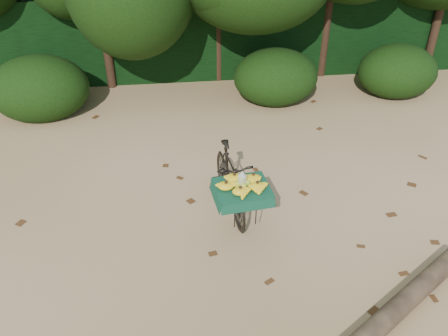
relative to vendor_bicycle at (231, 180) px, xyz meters
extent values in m
plane|color=tan|center=(-0.17, -0.98, -0.48)|extent=(80.00, 80.00, 0.00)
imported|color=black|center=(0.00, 0.02, -0.01)|extent=(0.61, 1.59, 0.93)
cube|color=black|center=(0.07, -0.57, 0.28)|extent=(0.38, 0.45, 0.02)
cube|color=#134A2F|center=(0.07, -0.57, 0.30)|extent=(0.73, 0.63, 0.01)
ellipsoid|color=#99AB29|center=(0.13, -0.56, 0.35)|extent=(0.09, 0.07, 0.10)
ellipsoid|color=#99AB29|center=(0.06, -0.52, 0.35)|extent=(0.09, 0.07, 0.10)
ellipsoid|color=#99AB29|center=(0.00, -0.58, 0.35)|extent=(0.09, 0.07, 0.10)
ellipsoid|color=#99AB29|center=(0.07, -0.63, 0.35)|extent=(0.09, 0.07, 0.10)
cylinder|color=#EAE5C6|center=(0.07, -0.56, 0.39)|extent=(0.11, 0.11, 0.14)
cylinder|color=brown|center=(1.24, -2.27, -0.36)|extent=(2.81, 1.96, 0.23)
cube|color=black|center=(-0.17, 5.32, 0.42)|extent=(26.00, 1.80, 1.80)
camera|label=1|loc=(-0.71, -5.20, 3.75)|focal=38.00mm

